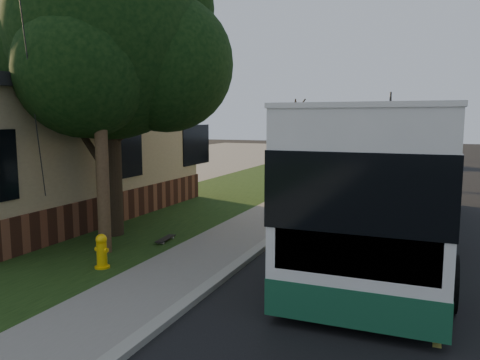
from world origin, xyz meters
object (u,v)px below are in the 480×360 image
skateboard_main (166,239)px  dumpster (112,179)px  bare_tree_far (339,134)px  traffic_signal (390,120)px  bare_tree_near (293,138)px  distant_car (395,153)px  fire_hydrant (102,251)px  utility_pole (98,57)px  leafy_tree (111,45)px  transit_bus (391,171)px

skateboard_main → dumpster: bearing=135.9°
bare_tree_far → traffic_signal: size_ratio=0.73×
bare_tree_near → distant_car: (5.00, 8.63, -1.32)m
fire_hydrant → bare_tree_far: bare_tree_far is taller
utility_pole → dumpster: bearing=126.2°
bare_tree_near → distant_car: size_ratio=0.88×
leafy_tree → dumpster: leafy_tree is taller
utility_pole → bare_tree_far: utility_pole is taller
fire_hydrant → transit_bus: size_ratio=0.06×
bare_tree_far → traffic_signal: bearing=48.8°
utility_pole → transit_bus: size_ratio=0.71×
fire_hydrant → traffic_signal: 34.25m
transit_bus → distant_car: 21.55m
bare_tree_near → skateboard_main: 15.74m
bare_tree_far → bare_tree_near: bearing=-92.4°
fire_hydrant → dumpster: dumpster is taller
bare_tree_near → transit_bus: bare_tree_near is taller
dumpster → distant_car: size_ratio=0.33×
fire_hydrant → skateboard_main: 2.45m
utility_pole → transit_bus: (6.14, 4.16, -2.78)m
transit_bus → traffic_signal: bearing=94.6°
utility_pole → traffic_signal: size_ratio=1.65×
utility_pole → traffic_signal: (3.81, 33.01, -1.47)m
fire_hydrant → leafy_tree: bearing=120.7°
leafy_tree → bare_tree_near: (0.67, 15.35, -3.02)m
bare_tree_far → utility_pole: bearing=-90.6°
utility_pole → bare_tree_far: 29.13m
fire_hydrant → bare_tree_far: size_ratio=0.18×
transit_bus → bare_tree_near: bearing=116.2°
transit_bus → dumpster: 12.28m
skateboard_main → distant_car: distant_car is taller
bare_tree_near → transit_bus: size_ratio=0.34×
utility_pole → dumpster: utility_pole is taller
fire_hydrant → leafy_tree: (-1.57, 2.65, 4.73)m
dumpster → skateboard_main: bearing=-44.1°
skateboard_main → distant_car: bearing=80.6°
utility_pole → traffic_signal: bearing=83.4°
dumpster → leafy_tree: bearing=-51.7°
utility_pole → bare_tree_near: size_ratio=2.11×
utility_pole → distant_car: size_ratio=1.85×
utility_pole → leafy_tree: size_ratio=1.16×
utility_pole → transit_bus: 7.92m
fire_hydrant → skateboard_main: size_ratio=0.86×
traffic_signal → distant_car: (1.00, -7.37, -2.33)m
transit_bus → dumpster: (-11.72, 3.47, -1.20)m
bare_tree_far → distant_car: bearing=-36.8°
traffic_signal → bare_tree_far: bearing=-131.2°
utility_pole → dumpster: (-5.58, 7.62, -3.98)m
leafy_tree → skateboard_main: leafy_tree is taller
fire_hydrant → dumpster: bearing=126.1°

